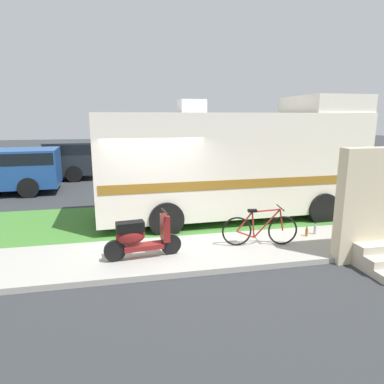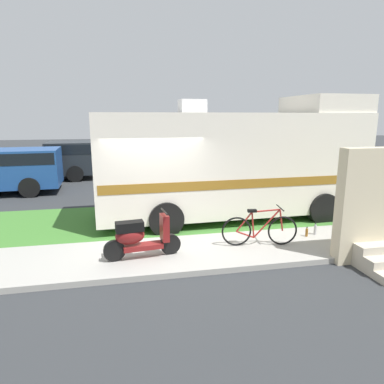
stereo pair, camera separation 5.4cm
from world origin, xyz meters
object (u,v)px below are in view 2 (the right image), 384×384
Objects in this scene: pickup_truck_near at (4,170)px; bottle_spare at (307,232)px; bottle_green at (315,230)px; scooter at (140,237)px; bicycle at (260,229)px; motorhome_rv at (234,161)px; pickup_truck_far at (55,160)px.

pickup_truck_near is 22.64× the size of bottle_spare.
bottle_green is (9.20, -7.17, -0.69)m from pickup_truck_near.
scooter is 5.35× the size of bottle_green.
bicycle is at bearing -45.08° from pickup_truck_near.
motorhome_rv reaches higher than bottle_spare.
bottle_green is (4.35, 0.57, -0.33)m from scooter.
bottle_green is (7.84, -10.12, -0.71)m from pickup_truck_far.
pickup_truck_far is (-3.49, 10.69, 0.38)m from scooter.
bottle_green is at bearing -57.19° from motorhome_rv.
scooter is 4.40m from bottle_green.
motorhome_rv is at bearing 43.54° from scooter.
pickup_truck_near reaches higher than bottle_spare.
bicycle is (-0.23, -2.61, -1.21)m from motorhome_rv.
motorhome_rv reaches higher than pickup_truck_near.
pickup_truck_near reaches higher than bottle_green.
pickup_truck_near is 11.52m from bottle_spare.
pickup_truck_near is at bearing 147.46° from motorhome_rv.
bottle_green is 1.24× the size of bottle_spare.
pickup_truck_near is 3.25m from pickup_truck_far.
bottle_spare is at bearing -39.10° from pickup_truck_near.
scooter is at bearing -173.12° from bottle_spare.
bottle_spare is at bearing -53.44° from pickup_truck_far.
bottle_spare is (1.37, 0.32, -0.28)m from bicycle.
pickup_truck_far is at bearing 120.48° from bicycle.
bottle_spare is (4.07, 0.49, -0.35)m from scooter.
pickup_truck_near is at bearing -114.71° from pickup_truck_far.
motorhome_rv is 3.01m from bottle_green.
motorhome_rv is 4.49× the size of bicycle.
pickup_truck_near reaches higher than scooter.
scooter is 6.64× the size of bottle_spare.
motorhome_rv is 2.96m from bottle_spare.
bottle_spare is at bearing -163.35° from bottle_green.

